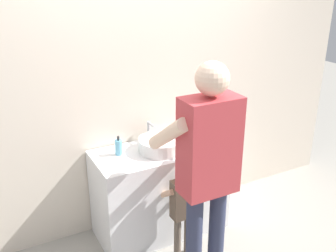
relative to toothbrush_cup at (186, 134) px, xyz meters
name	(u,v)px	position (x,y,z in m)	size (l,w,h in m)	color
ground_plane	(176,247)	(-0.30, -0.37, -0.87)	(14.00, 14.00, 0.00)	#9E998E
back_wall	(143,80)	(-0.30, 0.25, 0.48)	(4.40, 0.08, 2.70)	beige
vanity_cabinet	(160,190)	(-0.30, -0.07, -0.46)	(1.15, 0.54, 0.81)	white
sink_basin	(161,144)	(-0.30, -0.09, 0.00)	(0.38, 0.38, 0.11)	silver
faucet	(149,132)	(-0.30, 0.14, 0.03)	(0.18, 0.14, 0.18)	#B7BABF
toothbrush_cup	(186,134)	(0.00, 0.00, 0.00)	(0.07, 0.07, 0.21)	#D86666
soap_bottle	(119,147)	(-0.65, 0.01, 0.01)	(0.06, 0.06, 0.16)	#66B2D1
child_toddler	(183,204)	(-0.30, -0.47, -0.37)	(0.26, 0.26, 0.84)	#6B5B4C
adult_parent	(207,160)	(-0.29, -0.78, 0.17)	(0.53, 0.56, 1.73)	#2D334C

